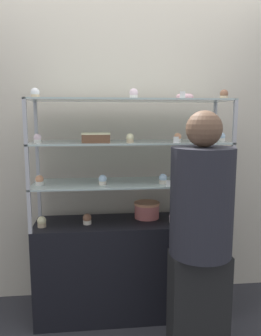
{
  "coord_description": "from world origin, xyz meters",
  "views": [
    {
      "loc": [
        -0.25,
        -2.34,
        1.5
      ],
      "look_at": [
        0.0,
        0.0,
        1.14
      ],
      "focal_mm": 35.0,
      "sensor_mm": 36.0,
      "label": 1
    }
  ],
  "objects": [
    {
      "name": "ground_plane",
      "position": [
        0.0,
        0.0,
        0.0
      ],
      "size": [
        20.0,
        20.0,
        0.0
      ],
      "primitive_type": "plane",
      "color": "#2D2D33"
    },
    {
      "name": "back_wall",
      "position": [
        0.0,
        0.35,
        1.3
      ],
      "size": [
        8.0,
        0.05,
        2.6
      ],
      "color": "beige",
      "rests_on": "ground_plane"
    },
    {
      "name": "display_base",
      "position": [
        0.0,
        0.0,
        0.37
      ],
      "size": [
        1.41,
        0.41,
        0.73
      ],
      "color": "black",
      "rests_on": "ground_plane"
    },
    {
      "name": "display_riser_lower",
      "position": [
        0.0,
        0.0,
        1.01
      ],
      "size": [
        1.41,
        0.41,
        0.3
      ],
      "color": "#B7B7BC",
      "rests_on": "display_base"
    },
    {
      "name": "display_riser_middle",
      "position": [
        0.0,
        0.0,
        1.31
      ],
      "size": [
        1.41,
        0.41,
        0.3
      ],
      "color": "#B7B7BC",
      "rests_on": "display_riser_lower"
    },
    {
      "name": "display_riser_upper",
      "position": [
        0.0,
        0.0,
        1.61
      ],
      "size": [
        1.41,
        0.41,
        0.3
      ],
      "color": "#B7B7BC",
      "rests_on": "display_riser_middle"
    },
    {
      "name": "layer_cake_centerpiece",
      "position": [
        0.13,
        0.07,
        0.8
      ],
      "size": [
        0.2,
        0.2,
        0.12
      ],
      "color": "#C66660",
      "rests_on": "display_base"
    },
    {
      "name": "sheet_cake_frosted",
      "position": [
        -0.25,
        -0.04,
        1.36
      ],
      "size": [
        0.2,
        0.16,
        0.07
      ],
      "color": "brown",
      "rests_on": "display_riser_middle"
    },
    {
      "name": "cupcake_0",
      "position": [
        -0.64,
        -0.06,
        0.77
      ],
      "size": [
        0.06,
        0.06,
        0.08
      ],
      "color": "#CCB28C",
      "rests_on": "display_base"
    },
    {
      "name": "cupcake_1",
      "position": [
        -0.32,
        -0.04,
        0.77
      ],
      "size": [
        0.06,
        0.06,
        0.08
      ],
      "color": "beige",
      "rests_on": "display_base"
    },
    {
      "name": "cupcake_2",
      "position": [
        0.31,
        -0.07,
        0.77
      ],
      "size": [
        0.06,
        0.06,
        0.08
      ],
      "color": "white",
      "rests_on": "display_base"
    },
    {
      "name": "cupcake_3",
      "position": [
        0.65,
        -0.07,
        0.77
      ],
      "size": [
        0.06,
        0.06,
        0.08
      ],
      "color": "#CCB28C",
      "rests_on": "display_base"
    },
    {
      "name": "price_tag_0",
      "position": [
        0.39,
        -0.18,
        0.76
      ],
      "size": [
        0.04,
        0.0,
        0.04
      ],
      "color": "white",
      "rests_on": "display_base"
    },
    {
      "name": "cupcake_4",
      "position": [
        -0.64,
        -0.04,
        1.07
      ],
      "size": [
        0.06,
        0.06,
        0.07
      ],
      "color": "white",
      "rests_on": "display_riser_lower"
    },
    {
      "name": "cupcake_5",
      "position": [
        -0.21,
        -0.08,
        1.07
      ],
      "size": [
        0.06,
        0.06,
        0.07
      ],
      "color": "beige",
      "rests_on": "display_riser_lower"
    },
    {
      "name": "cupcake_6",
      "position": [
        0.23,
        -0.08,
        1.07
      ],
      "size": [
        0.06,
        0.06,
        0.07
      ],
      "color": "beige",
      "rests_on": "display_riser_lower"
    },
    {
      "name": "cupcake_7",
      "position": [
        0.63,
        -0.08,
        1.07
      ],
      "size": [
        0.06,
        0.06,
        0.07
      ],
      "color": "#CCB28C",
      "rests_on": "display_riser_lower"
    },
    {
      "name": "price_tag_1",
      "position": [
        0.25,
        -0.18,
        1.05
      ],
      "size": [
        0.04,
        0.0,
        0.04
      ],
      "color": "white",
      "rests_on": "display_riser_lower"
    },
    {
      "name": "cupcake_8",
      "position": [
        -0.64,
        -0.07,
        1.36
      ],
      "size": [
        0.05,
        0.05,
        0.06
      ],
      "color": "white",
      "rests_on": "display_riser_middle"
    },
    {
      "name": "cupcake_9",
      "position": [
        -0.01,
        -0.11,
        1.36
      ],
      "size": [
        0.05,
        0.05,
        0.06
      ],
      "color": "#CCB28C",
      "rests_on": "display_riser_middle"
    },
    {
      "name": "cupcake_10",
      "position": [
        0.33,
        -0.07,
        1.36
      ],
      "size": [
        0.05,
        0.05,
        0.06
      ],
      "color": "white",
      "rests_on": "display_riser_middle"
    },
    {
      "name": "cupcake_11",
      "position": [
        0.66,
        -0.05,
        1.36
      ],
      "size": [
        0.05,
        0.05,
        0.06
      ],
      "color": "white",
      "rests_on": "display_riser_middle"
    },
    {
      "name": "price_tag_2",
      "position": [
        0.29,
        -0.18,
        1.35
      ],
      "size": [
        0.04,
        0.0,
        0.04
      ],
      "color": "white",
      "rests_on": "display_riser_middle"
    },
    {
      "name": "cupcake_12",
      "position": [
        -0.65,
        -0.06,
        1.66
      ],
      "size": [
        0.06,
        0.06,
        0.07
      ],
      "color": "#CCB28C",
      "rests_on": "display_riser_upper"
    },
    {
      "name": "cupcake_13",
      "position": [
        0.01,
        -0.09,
        1.66
      ],
      "size": [
        0.06,
        0.06,
        0.07
      ],
      "color": "white",
      "rests_on": "display_riser_upper"
    },
    {
      "name": "cupcake_14",
      "position": [
        0.66,
        -0.07,
        1.66
      ],
      "size": [
        0.06,
        0.06,
        0.07
      ],
      "color": "#CCB28C",
      "rests_on": "display_riser_upper"
    },
    {
      "name": "price_tag_3",
      "position": [
        0.33,
        -0.18,
        1.65
      ],
      "size": [
        0.04,
        0.0,
        0.04
      ],
      "color": "white",
      "rests_on": "display_riser_upper"
    },
    {
      "name": "donut_glazed",
      "position": [
        0.4,
        0.03,
        1.65
      ],
      "size": [
        0.13,
        0.13,
        0.04
      ],
      "color": "#EFB2BC",
      "rests_on": "display_riser_upper"
    },
    {
      "name": "customer_figure",
      "position": [
        0.35,
        -0.59,
        0.82
      ],
      "size": [
        0.36,
        0.36,
        1.54
      ],
      "color": "black",
      "rests_on": "ground_plane"
    }
  ]
}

